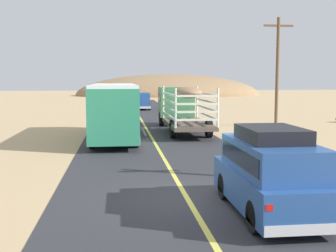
# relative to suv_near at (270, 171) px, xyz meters

# --- Properties ---
(ground_plane) EXTENTS (240.00, 240.00, 0.00)m
(ground_plane) POSITION_rel_suv_near_xyz_m (-1.91, 1.86, -1.15)
(ground_plane) COLOR tan
(road_surface) EXTENTS (8.00, 120.00, 0.02)m
(road_surface) POSITION_rel_suv_near_xyz_m (-1.91, 1.86, -1.14)
(road_surface) COLOR #2D2D33
(road_surface) RESTS_ON ground
(road_centre_line) EXTENTS (0.16, 117.60, 0.00)m
(road_centre_line) POSITION_rel_suv_near_xyz_m (-1.91, 1.86, -1.13)
(road_centre_line) COLOR #D8CC4C
(road_centre_line) RESTS_ON road_surface
(suv_near) EXTENTS (1.90, 4.62, 2.29)m
(suv_near) POSITION_rel_suv_near_xyz_m (0.00, 0.00, 0.00)
(suv_near) COLOR #264C8C
(suv_near) RESTS_ON road_surface
(livestock_truck) EXTENTS (2.53, 9.70, 3.02)m
(livestock_truck) POSITION_rel_suv_near_xyz_m (0.42, 19.16, 0.64)
(livestock_truck) COLOR #3F7F4C
(livestock_truck) RESTS_ON road_surface
(bus) EXTENTS (2.54, 10.00, 3.21)m
(bus) POSITION_rel_suv_near_xyz_m (-4.14, 14.58, 0.60)
(bus) COLOR #2D8C66
(bus) RESTS_ON road_surface
(car_far) EXTENTS (1.90, 4.62, 1.93)m
(car_far) POSITION_rel_suv_near_xyz_m (-1.19, 39.19, -0.06)
(car_far) COLOR #264C8C
(car_far) RESTS_ON road_surface
(power_pole_mid) EXTENTS (2.20, 0.24, 7.97)m
(power_pole_mid) POSITION_rel_suv_near_xyz_m (7.75, 20.02, 3.13)
(power_pole_mid) COLOR brown
(power_pole_mid) RESTS_ON ground
(distant_hill) EXTENTS (39.48, 22.17, 9.02)m
(distant_hill) POSITION_rel_suv_near_xyz_m (7.02, 81.22, -1.15)
(distant_hill) COLOR #8D6E4C
(distant_hill) RESTS_ON ground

